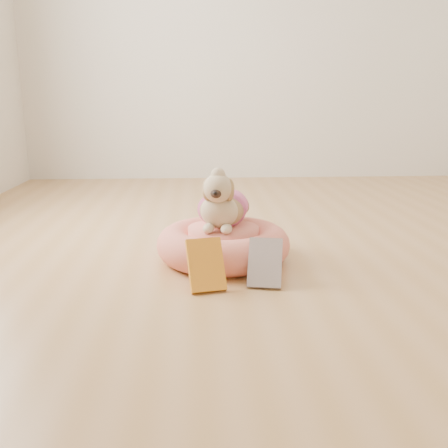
{
  "coord_description": "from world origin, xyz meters",
  "views": [
    {
      "loc": [
        -0.57,
        -2.13,
        0.67
      ],
      "look_at": [
        -0.45,
        -0.13,
        0.17
      ],
      "focal_mm": 40.0,
      "sensor_mm": 36.0,
      "label": 1
    }
  ],
  "objects": [
    {
      "name": "book_white",
      "position": [
        -0.32,
        -0.38,
        0.08
      ],
      "size": [
        0.15,
        0.15,
        0.17
      ],
      "primitive_type": "cube",
      "rotation": [
        -0.62,
        0.0,
        -0.2
      ],
      "color": "white",
      "rests_on": "floor"
    },
    {
      "name": "book_yellow",
      "position": [
        -0.54,
        -0.41,
        0.09
      ],
      "size": [
        0.15,
        0.15,
        0.18
      ],
      "primitive_type": "cube",
      "rotation": [
        -0.53,
        0.0,
        0.21
      ],
      "color": "gold",
      "rests_on": "floor"
    },
    {
      "name": "pet_bed",
      "position": [
        -0.45,
        -0.08,
        0.07
      ],
      "size": [
        0.57,
        0.57,
        0.15
      ],
      "color": "#E55C59",
      "rests_on": "floor"
    },
    {
      "name": "wall_back",
      "position": [
        0.0,
        2.25,
        1.35
      ],
      "size": [
        4.5,
        0.0,
        4.5
      ],
      "primitive_type": "plane",
      "rotation": [
        1.57,
        0.0,
        0.0
      ],
      "color": "beige",
      "rests_on": "floor"
    },
    {
      "name": "floor",
      "position": [
        0.0,
        0.0,
        0.0
      ],
      "size": [
        4.5,
        4.5,
        0.0
      ],
      "primitive_type": "plane",
      "color": "tan",
      "rests_on": "ground"
    },
    {
      "name": "dog",
      "position": [
        -0.46,
        -0.06,
        0.28
      ],
      "size": [
        0.32,
        0.41,
        0.27
      ],
      "primitive_type": null,
      "rotation": [
        0.0,
        0.0,
        -0.21
      ],
      "color": "olive",
      "rests_on": "pet_bed"
    }
  ]
}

